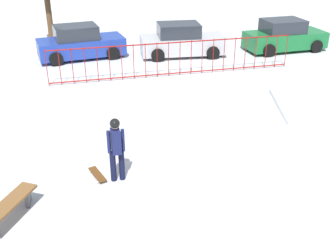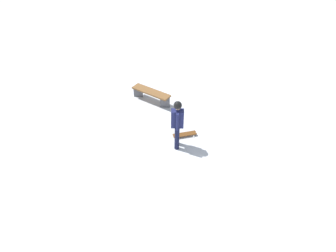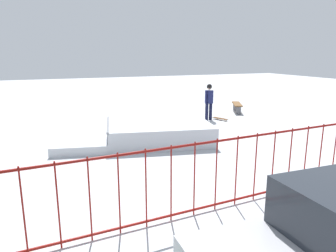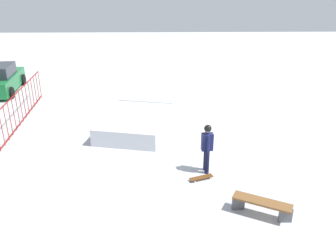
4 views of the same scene
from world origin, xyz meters
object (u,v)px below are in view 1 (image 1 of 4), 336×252
(skate_ramp, at_px, (235,116))
(park_bench, at_px, (9,208))
(skateboard, at_px, (97,174))
(parked_car_blue, at_px, (80,43))
(parked_car_green, at_px, (284,36))
(skater, at_px, (116,145))
(parked_car_silver, at_px, (182,41))

(skate_ramp, bearing_deg, park_bench, -137.73)
(skateboard, height_order, parked_car_blue, parked_car_blue)
(skateboard, height_order, parked_car_green, parked_car_green)
(skater, distance_m, parked_car_blue, 11.18)
(skate_ramp, xyz_separation_m, skateboard, (-4.49, -2.33, -0.24))
(skate_ramp, relative_size, parked_car_blue, 1.34)
(parked_car_silver, bearing_deg, park_bench, -116.63)
(skateboard, distance_m, parked_car_green, 14.36)
(park_bench, xyz_separation_m, parked_car_silver, (6.29, 11.92, 0.37))
(parked_car_green, bearing_deg, parked_car_silver, 173.63)
(parked_car_blue, bearing_deg, skateboard, -98.44)
(skate_ramp, distance_m, parked_car_blue, 9.97)
(parked_car_silver, distance_m, parked_car_green, 5.42)
(skateboard, xyz_separation_m, parked_car_silver, (4.38, 10.47, 0.65))
(skater, distance_m, park_bench, 2.81)
(skate_ramp, relative_size, parked_car_green, 1.36)
(skate_ramp, relative_size, skater, 3.37)
(park_bench, xyz_separation_m, parked_car_blue, (1.35, 12.37, 0.37))
(skateboard, bearing_deg, parked_car_green, -63.91)
(skate_ramp, relative_size, skateboard, 7.10)
(parked_car_blue, height_order, parked_car_silver, same)
(skateboard, height_order, parked_car_silver, parked_car_silver)
(parked_car_silver, relative_size, parked_car_green, 0.97)
(skate_ramp, height_order, skateboard, skate_ramp)
(skate_ramp, height_order, parked_car_blue, parked_car_blue)
(skateboard, bearing_deg, park_bench, 106.47)
(skate_ramp, xyz_separation_m, parked_car_silver, (-0.11, 8.14, 0.41))
(parked_car_silver, bearing_deg, skate_ramp, -88.04)
(skater, relative_size, parked_car_blue, 0.40)
(park_bench, relative_size, parked_car_silver, 0.39)
(skate_ramp, distance_m, parked_car_silver, 8.15)
(skateboard, bearing_deg, skater, -133.40)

